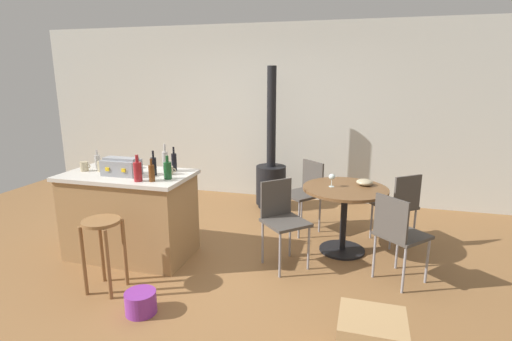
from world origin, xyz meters
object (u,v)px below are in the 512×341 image
Objects in this scene: folding_chair_right at (282,216)px; wood_stove at (271,175)px; dining_table at (344,203)px; serving_bowl at (365,182)px; bottle_0 at (98,161)px; wooden_stool at (103,239)px; plastic_bucket at (141,302)px; bottle_6 at (168,170)px; bottle_3 at (138,171)px; cup_0 at (130,164)px; cup_3 at (101,166)px; wine_glass at (332,177)px; cup_1 at (84,166)px; kitchen_island at (130,215)px; folding_chair_left at (305,190)px; bottle_4 at (174,161)px; bottle_5 at (165,161)px; cup_2 at (170,170)px; bottle_1 at (152,173)px; bottle_2 at (154,166)px; toolbox at (121,167)px; folding_chair_far at (399,203)px; folding_chair_near at (398,232)px.

wood_stove reaches higher than folding_chair_right.
serving_bowl is (0.20, 0.15, 0.21)m from dining_table.
bottle_0 is at bearing -176.80° from folding_chair_right.
bottle_0 is at bearing 126.75° from wooden_stool.
plastic_bucket is at bearing -128.88° from folding_chair_right.
bottle_6 is at bearing 61.08° from wooden_stool.
bottle_3 reaches higher than cup_0.
cup_3 is (0.11, -0.09, -0.03)m from bottle_0.
bottle_3 is 2.02m from wine_glass.
wooden_stool is 1.08m from cup_1.
kitchen_island is 2.10m from folding_chair_left.
serving_bowl is (2.00, 0.59, -0.24)m from bottle_4.
bottle_4 is 1.00× the size of plastic_bucket.
bottle_3 is at bearing -101.13° from bottle_5.
bottle_0 is 1.87× the size of cup_2.
kitchen_island is at bearing 170.24° from bottle_6.
cup_1 reaches higher than wooden_stool.
cup_0 is 1.04× the size of cup_1.
cup_2 is at bearing 83.49° from bottle_1.
cup_2 is (0.96, 0.11, -0.01)m from cup_1.
bottle_2 is 0.46m from cup_0.
toolbox is (-1.11, -2.04, 0.51)m from wood_stove.
dining_table is 2.31m from plastic_bucket.
folding_chair_far is 3.31× the size of bottle_2.
bottle_1 is at bearing -96.51° from cup_2.
kitchen_island is at bearing -148.73° from bottle_4.
bottle_4 is (-2.32, 0.13, 0.51)m from folding_chair_near.
kitchen_island is at bearing 139.30° from bottle_3.
bottle_4 reaches higher than wine_glass.
bottle_3 is (-2.53, -1.31, 0.52)m from folding_chair_far.
bottle_0 reaches higher than cup_1.
plastic_bucket is (0.50, -0.24, -0.40)m from wooden_stool.
bottle_2 reaches higher than folding_chair_far.
bottle_5 is at bearing -163.93° from dining_table.
folding_chair_right is at bearing -133.96° from wine_glass.
cup_1 is at bearing -149.30° from cup_0.
bottle_4 reaches higher than bottle_2.
bottle_6 is 0.85m from cup_3.
bottle_1 is (-1.20, -0.44, 0.48)m from folding_chair_right.
bottle_1 is 0.14m from bottle_3.
wood_stove is (-1.64, 1.84, -0.02)m from folding_chair_near.
cup_1 is (-0.82, -0.03, -0.05)m from bottle_2.
bottle_3 is at bearing -168.59° from bottle_1.
folding_chair_near is at bearing -39.99° from wine_glass.
dining_table is 1.04× the size of folding_chair_left.
kitchen_island is 0.74m from wooden_stool.
wooden_stool is 3.02× the size of bottle_1.
wood_stove is 16.64× the size of cup_0.
wood_stove reaches higher than folding_chair_near.
bottle_1 reaches higher than wine_glass.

